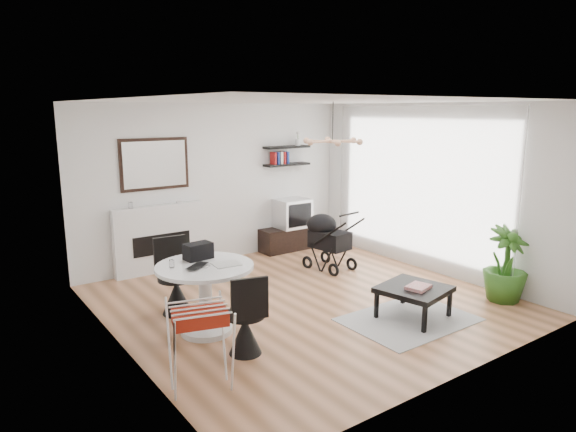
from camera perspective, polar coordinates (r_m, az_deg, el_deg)
floor at (r=7.18m, az=1.91°, el=-9.43°), size 5.00×5.00×0.00m
ceiling at (r=6.69m, az=2.07°, el=12.67°), size 5.00×5.00×0.00m
wall_back at (r=8.89m, az=-7.88°, el=3.61°), size 5.00×0.00×5.00m
wall_left at (r=5.67m, az=-18.49°, el=-1.53°), size 0.00×5.00×5.00m
wall_right at (r=8.54m, az=15.44°, el=2.97°), size 0.00×5.00×5.00m
sheer_curtain at (r=8.59m, az=13.98°, el=3.09°), size 0.04×3.60×2.60m
fireplace at (r=8.50m, az=-14.08°, el=-1.57°), size 1.50×0.17×2.16m
shelf_lower at (r=9.47m, az=-0.13°, el=5.74°), size 0.90×0.25×0.04m
shelf_upper at (r=9.44m, az=-0.13°, el=7.67°), size 0.90×0.25×0.04m
pendant_lamp at (r=7.38m, az=4.96°, el=8.27°), size 0.90×0.90×0.10m
tv_console at (r=9.65m, az=0.16°, el=-2.50°), size 1.16×0.40×0.43m
crt_tv at (r=9.56m, az=0.40°, el=0.34°), size 0.61×0.53×0.53m
dining_table at (r=6.12m, az=-9.17°, el=-7.92°), size 1.14×1.14×0.83m
laptop at (r=5.92m, az=-9.66°, el=-5.60°), size 0.39×0.36×0.03m
black_bag at (r=6.25m, az=-9.95°, el=-3.86°), size 0.34×0.23×0.20m
newspaper at (r=6.01m, az=-6.86°, el=-5.33°), size 0.32×0.28×0.01m
drinking_glass at (r=5.99m, az=-12.79°, el=-5.17°), size 0.06×0.06×0.10m
chair_far at (r=6.84m, az=-12.32°, el=-8.03°), size 0.47×0.49×0.98m
chair_near at (r=5.64m, az=-4.74°, el=-12.39°), size 0.46×0.48×0.91m
drying_rack at (r=4.97m, az=-9.70°, el=-14.09°), size 0.68×0.65×0.84m
stroller at (r=8.51m, az=4.38°, el=-2.98°), size 0.62×0.87×1.01m
rug at (r=6.75m, az=13.25°, el=-11.12°), size 1.58×1.14×0.01m
coffee_table at (r=6.71m, az=13.80°, el=-8.02°), size 0.92×0.92×0.40m
magazines at (r=6.64m, az=14.28°, el=-7.66°), size 0.35×0.30×0.04m
potted_plant at (r=7.64m, az=23.02°, el=-4.95°), size 0.68×0.68×1.04m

